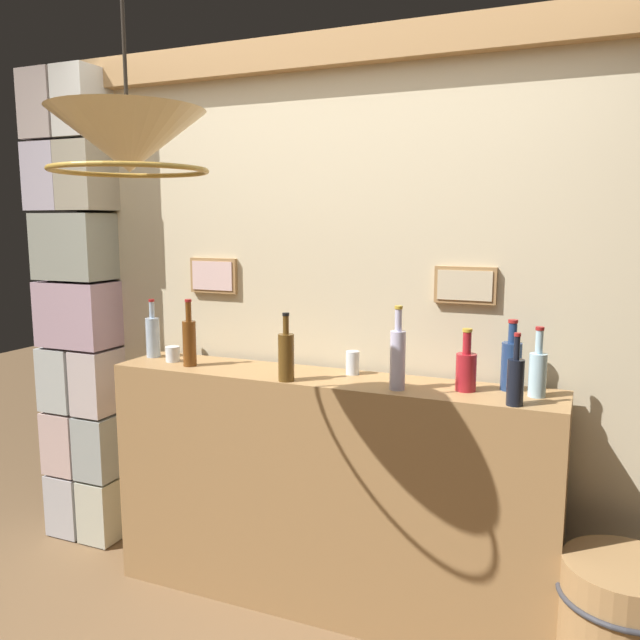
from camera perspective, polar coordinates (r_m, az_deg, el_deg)
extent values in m
cube|color=beige|center=(2.91, 2.30, -0.15)|extent=(3.01, 0.08, 2.49)
cube|color=#9E7547|center=(2.91, 2.00, 22.97)|extent=(3.01, 0.10, 0.14)
cube|color=#9E7547|center=(3.14, -9.40, 3.92)|extent=(0.25, 0.03, 0.17)
cube|color=beige|center=(3.13, -9.56, 3.90)|extent=(0.22, 0.01, 0.14)
cube|color=#9E7547|center=(2.69, 12.79, 3.04)|extent=(0.25, 0.03, 0.15)
cube|color=#C7B794|center=(2.68, 12.73, 3.01)|extent=(0.22, 0.01, 0.12)
cube|color=#B2B0B3|center=(3.93, -20.72, -14.63)|extent=(0.20, 0.29, 0.33)
cube|color=#BBBBA5|center=(3.79, -18.29, -15.37)|extent=(0.19, 0.29, 0.33)
cube|color=#C4A6A0|center=(3.80, -21.01, -9.79)|extent=(0.21, 0.29, 0.33)
cube|color=#969E9A|center=(3.66, -18.56, -10.37)|extent=(0.20, 0.29, 0.33)
cube|color=#ADB3AE|center=(3.71, -21.30, -4.67)|extent=(0.20, 0.29, 0.33)
cube|color=#BEB0AF|center=(3.57, -18.83, -5.07)|extent=(0.18, 0.29, 0.33)
cube|color=#AB8C9B|center=(3.58, -20.38, 0.57)|extent=(0.39, 0.29, 0.33)
cube|color=gray|center=(3.55, -20.68, 6.15)|extent=(0.38, 0.29, 0.33)
cube|color=#A89FAD|center=(3.63, -22.23, 11.63)|extent=(0.21, 0.29, 0.33)
cube|color=gray|center=(3.48, -19.69, 11.92)|extent=(0.21, 0.29, 0.33)
cube|color=gray|center=(3.66, -22.56, 17.07)|extent=(0.20, 0.29, 0.33)
cube|color=#BBB8AC|center=(3.52, -20.00, 17.58)|extent=(0.19, 0.29, 0.33)
cube|color=#9E7547|center=(2.89, 0.40, -15.16)|extent=(1.96, 0.34, 1.04)
cylinder|color=silver|center=(2.51, 6.91, -3.59)|extent=(0.06, 0.06, 0.23)
cylinder|color=silver|center=(2.48, 6.98, 0.00)|extent=(0.03, 0.03, 0.09)
cylinder|color=#B7932D|center=(2.48, 7.00, 1.12)|extent=(0.03, 0.03, 0.01)
cylinder|color=black|center=(2.39, 16.97, -5.33)|extent=(0.06, 0.06, 0.17)
cylinder|color=black|center=(2.37, 17.10, -2.39)|extent=(0.02, 0.02, 0.08)
cylinder|color=maroon|center=(2.36, 17.15, -1.25)|extent=(0.02, 0.02, 0.01)
cylinder|color=brown|center=(2.96, -11.53, -2.07)|extent=(0.06, 0.06, 0.21)
cylinder|color=brown|center=(2.94, -11.61, 0.74)|extent=(0.03, 0.03, 0.09)
cylinder|color=maroon|center=(2.93, -11.64, 1.71)|extent=(0.03, 0.03, 0.01)
cylinder|color=#A1B4C8|center=(3.20, -14.63, -1.52)|extent=(0.07, 0.07, 0.19)
cylinder|color=#A1B4C8|center=(3.18, -14.72, 0.88)|extent=(0.02, 0.02, 0.08)
cylinder|color=maroon|center=(3.17, -14.75, 1.70)|extent=(0.03, 0.03, 0.01)
cylinder|color=maroon|center=(2.55, 12.84, -4.55)|extent=(0.08, 0.08, 0.15)
cylinder|color=maroon|center=(2.53, 12.93, -1.99)|extent=(0.03, 0.03, 0.09)
cylinder|color=#B7932D|center=(2.52, 12.97, -0.89)|extent=(0.04, 0.04, 0.01)
cylinder|color=#A7CFDE|center=(2.54, 18.76, -4.66)|extent=(0.07, 0.07, 0.16)
cylinder|color=#A7CFDE|center=(2.51, 18.90, -1.85)|extent=(0.03, 0.03, 0.09)
cylinder|color=maroon|center=(2.50, 18.96, -0.71)|extent=(0.03, 0.03, 0.01)
cylinder|color=navy|center=(2.60, 16.62, -3.98)|extent=(0.08, 0.08, 0.19)
cylinder|color=navy|center=(2.58, 16.75, -1.10)|extent=(0.03, 0.03, 0.08)
cylinder|color=maroon|center=(2.57, 16.79, -0.11)|extent=(0.04, 0.04, 0.01)
cylinder|color=#593B15|center=(2.64, -3.03, -3.35)|extent=(0.07, 0.07, 0.20)
cylinder|color=#593B15|center=(2.61, -3.05, -0.44)|extent=(0.03, 0.03, 0.08)
cylinder|color=black|center=(2.60, -3.06, 0.51)|extent=(0.03, 0.03, 0.01)
cylinder|color=silver|center=(3.09, -12.96, -2.96)|extent=(0.07, 0.07, 0.07)
cylinder|color=silver|center=(2.76, 2.91, -3.81)|extent=(0.06, 0.06, 0.10)
cone|color=beige|center=(2.14, -16.67, 14.99)|extent=(0.48, 0.48, 0.19)
cylinder|color=black|center=(2.19, -17.02, 22.46)|extent=(0.01, 0.01, 0.39)
torus|color=#AD8433|center=(2.13, -16.56, 12.63)|extent=(0.49, 0.49, 0.02)
cylinder|color=#9E7547|center=(2.70, 25.12, -24.01)|extent=(0.41, 0.41, 0.53)
torus|color=#333338|center=(2.63, 25.34, -21.24)|extent=(0.44, 0.44, 0.02)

